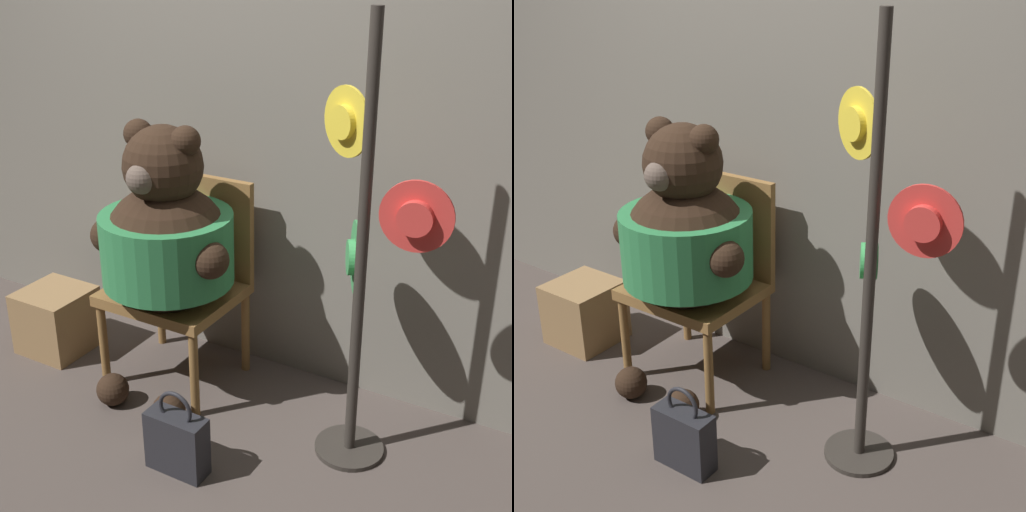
% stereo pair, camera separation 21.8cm
% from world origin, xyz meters
% --- Properties ---
extents(ground_plane, '(14.00, 14.00, 0.00)m').
position_xyz_m(ground_plane, '(0.00, 0.00, 0.00)').
color(ground_plane, '#4C423D').
extents(wall_back, '(8.00, 0.10, 2.32)m').
position_xyz_m(wall_back, '(0.00, 0.56, 1.16)').
color(wall_back, slate).
rests_on(wall_back, ground_plane).
extents(chair, '(0.56, 0.49, 0.94)m').
position_xyz_m(chair, '(-0.20, 0.25, 0.51)').
color(chair, olive).
rests_on(chair, ground_plane).
extents(teddy_bear, '(0.69, 0.61, 1.24)m').
position_xyz_m(teddy_bear, '(-0.16, 0.09, 0.74)').
color(teddy_bear, black).
rests_on(teddy_bear, ground_plane).
extents(hat_display_rack, '(0.53, 0.41, 1.72)m').
position_xyz_m(hat_display_rack, '(0.73, 0.12, 0.83)').
color(hat_display_rack, '#332D28').
rests_on(hat_display_rack, ground_plane).
extents(handbag_on_ground, '(0.25, 0.10, 0.36)m').
position_xyz_m(handbag_on_ground, '(0.19, -0.37, 0.13)').
color(handbag_on_ground, '#232328').
rests_on(handbag_on_ground, ground_plane).
extents(wooden_crate, '(0.32, 0.32, 0.32)m').
position_xyz_m(wooden_crate, '(-0.87, 0.08, 0.16)').
color(wooden_crate, '#937047').
rests_on(wooden_crate, ground_plane).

